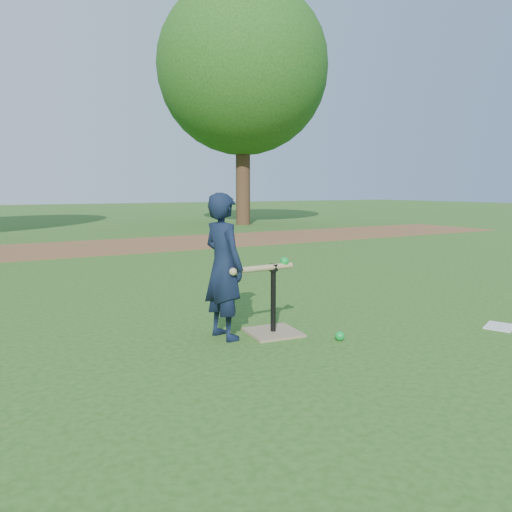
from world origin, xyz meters
TOP-DOWN VIEW (x-y plane):
  - ground at (0.00, 0.00)m, footprint 80.00×80.00m
  - dirt_strip at (0.00, 7.50)m, footprint 24.00×3.00m
  - child at (-0.07, 0.22)m, footprint 0.36×0.49m
  - wiffle_ball_ground at (0.73, -0.35)m, footprint 0.08×0.08m
  - clipboard at (2.26, -0.76)m, footprint 0.37×0.33m
  - batting_tee at (0.35, 0.11)m, footprint 0.48×0.48m
  - swing_action at (0.25, 0.09)m, footprint 0.63×0.13m
  - tree_right at (6.50, 12.00)m, footprint 5.80×5.80m

SIDE VIEW (x-z plane):
  - ground at x=0.00m, z-range 0.00..0.00m
  - dirt_strip at x=0.00m, z-range 0.00..0.01m
  - clipboard at x=2.26m, z-range 0.00..0.01m
  - wiffle_ball_ground at x=0.73m, z-range 0.00..0.08m
  - batting_tee at x=0.35m, z-range -0.20..0.42m
  - swing_action at x=0.25m, z-range 0.55..0.65m
  - child at x=-0.07m, z-range 0.00..1.23m
  - tree_right at x=6.50m, z-range 1.19..9.39m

